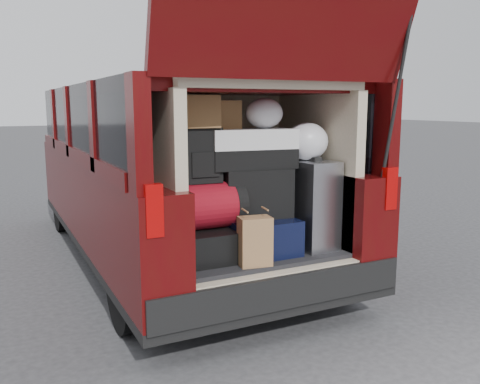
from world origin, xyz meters
The scene contains 15 objects.
ground centered at (0.00, 0.00, 0.00)m, with size 80.00×80.00×0.00m, color #323234.
minivan centered at (0.00, 1.86, 0.91)m, with size 1.90×5.35×2.77m.
load_floor centered at (0.00, 0.28, 0.28)m, with size 1.24×1.05×0.55m, color black.
black_hardshell centered at (-0.38, 0.15, 0.66)m, with size 0.39×0.53×0.21m, color black.
navy_hardshell centered at (0.03, 0.13, 0.68)m, with size 0.48×0.58×0.25m, color black.
silver_roller centered at (0.45, 0.06, 0.87)m, with size 0.27×0.43×0.65m, color white.
kraft_bag centered at (-0.13, -0.17, 0.71)m, with size 0.21×0.13×0.33m, color #AC7C4D.
red_duffel centered at (-0.34, 0.13, 0.92)m, with size 0.48×0.32×0.32m, color maroon.
black_soft_case centered at (0.04, 0.15, 0.98)m, with size 0.49×0.29×0.35m, color black.
backpack centered at (-0.37, 0.16, 1.27)m, with size 0.26×0.16×0.37m, color black.
twotone_duffel centered at (0.02, 0.19, 1.29)m, with size 0.62×0.32×0.28m, color silver.
grocery_sack_lower centered at (-0.38, 0.16, 1.56)m, with size 0.24×0.19×0.21m, color brown.
grocery_sack_upper centered at (-0.14, 0.27, 1.53)m, with size 0.20×0.16×0.20m, color brown.
plastic_bag_center centered at (0.13, 0.18, 1.54)m, with size 0.27×0.25×0.22m, color silver.
plastic_bag_right centered at (0.43, 0.08, 1.34)m, with size 0.32×0.30×0.28m, color silver.
Camera 1 is at (-1.66, -3.03, 1.60)m, focal length 38.00 mm.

